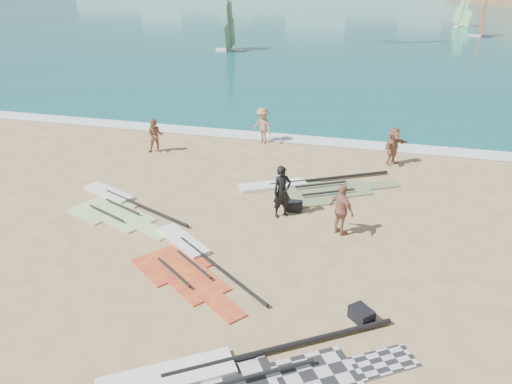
% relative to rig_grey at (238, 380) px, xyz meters
% --- Properties ---
extents(ground, '(300.00, 300.00, 0.00)m').
position_rel_rig_grey_xyz_m(ground, '(-0.95, 2.71, -0.05)').
color(ground, tan).
rests_on(ground, ground).
extents(surf_line, '(300.00, 1.20, 0.04)m').
position_rel_rig_grey_xyz_m(surf_line, '(-0.95, 15.01, -0.05)').
color(surf_line, white).
rests_on(surf_line, ground).
extents(rig_grey, '(6.23, 4.69, 0.21)m').
position_rel_rig_grey_xyz_m(rig_grey, '(0.00, 0.00, 0.00)').
color(rig_grey, '#242527').
rests_on(rig_grey, ground).
extents(rig_green, '(4.84, 3.32, 0.20)m').
position_rel_rig_grey_xyz_m(rig_green, '(-6.28, 6.47, -0.00)').
color(rig_green, '#8CD434').
rests_on(rig_green, ground).
extents(rig_orange, '(5.82, 4.09, 0.20)m').
position_rel_rig_grey_xyz_m(rig_orange, '(-0.21, 9.60, -0.00)').
color(rig_orange, orange).
rests_on(rig_orange, ground).
extents(rig_red, '(4.20, 4.07, 0.20)m').
position_rel_rig_grey_xyz_m(rig_red, '(-2.60, 3.85, -0.00)').
color(rig_red, red).
rests_on(rig_red, ground).
extents(gear_bag_near, '(0.53, 0.39, 0.33)m').
position_rel_rig_grey_xyz_m(gear_bag_near, '(-0.36, 7.72, 0.11)').
color(gear_bag_near, black).
rests_on(gear_bag_near, ground).
extents(gear_bag_far, '(0.65, 0.66, 0.33)m').
position_rel_rig_grey_xyz_m(gear_bag_far, '(2.21, 2.53, 0.11)').
color(gear_bag_far, black).
rests_on(gear_bag_far, ground).
extents(person_wetsuit, '(0.75, 0.72, 1.73)m').
position_rel_rig_grey_xyz_m(person_wetsuit, '(-0.68, 7.23, 0.81)').
color(person_wetsuit, black).
rests_on(person_wetsuit, ground).
extents(beachgoer_left, '(0.87, 0.77, 1.50)m').
position_rel_rig_grey_xyz_m(beachgoer_left, '(-7.28, 11.79, 0.70)').
color(beachgoer_left, '#9D684C').
rests_on(beachgoer_left, ground).
extents(beachgoer_mid, '(1.23, 1.06, 1.65)m').
position_rel_rig_grey_xyz_m(beachgoer_mid, '(-3.10, 14.21, 0.77)').
color(beachgoer_mid, tan).
rests_on(beachgoer_mid, ground).
extents(beachgoer_back, '(0.98, 0.94, 1.64)m').
position_rel_rig_grey_xyz_m(beachgoer_back, '(1.29, 6.51, 0.77)').
color(beachgoer_back, '#A56E58').
rests_on(beachgoer_back, ground).
extents(beachgoer_right, '(1.19, 1.46, 1.56)m').
position_rel_rig_grey_xyz_m(beachgoer_right, '(2.72, 12.96, 0.73)').
color(beachgoer_right, '#A16C4A').
rests_on(beachgoer_right, ground).
extents(windsurfer_left, '(2.72, 3.32, 4.95)m').
position_rel_rig_grey_xyz_m(windsurfer_left, '(-12.67, 39.52, 1.35)').
color(windsurfer_left, white).
rests_on(windsurfer_left, ground).
extents(windsurfer_centre, '(2.52, 3.09, 4.61)m').
position_rel_rig_grey_xyz_m(windsurfer_centre, '(11.82, 56.80, 1.28)').
color(windsurfer_centre, white).
rests_on(windsurfer_centre, ground).
extents(windsurfer_right, '(2.16, 2.16, 4.16)m').
position_rel_rig_grey_xyz_m(windsurfer_right, '(10.83, 67.25, 1.18)').
color(windsurfer_right, white).
rests_on(windsurfer_right, ground).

